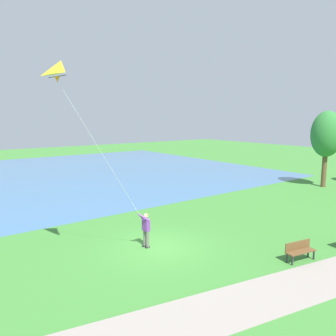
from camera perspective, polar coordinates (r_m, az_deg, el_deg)
ground_plane at (r=16.93m, az=-1.76°, el=-13.60°), size 120.00×120.00×0.00m
lake_water at (r=39.86m, az=-17.30°, el=-0.95°), size 36.00×44.00×0.01m
walkway_path at (r=14.27m, az=21.29°, el=-18.67°), size 8.29×31.89×0.02m
person_kite_flyer at (r=16.62m, az=-3.90°, el=-10.19°), size 0.52×0.62×1.83m
flying_kite at (r=13.76m, az=-17.98°, el=15.38°), size 1.32×3.99×6.81m
park_bench_near_walkway at (r=16.45m, az=21.87°, el=-13.02°), size 0.71×1.56×0.88m
tree_treeline_center at (r=33.65m, az=25.83°, el=5.23°), size 2.80×2.76×7.06m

